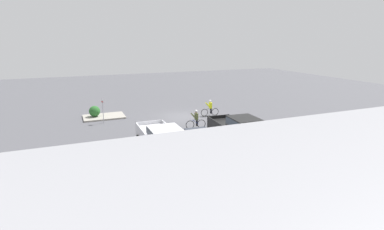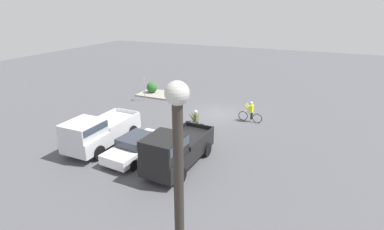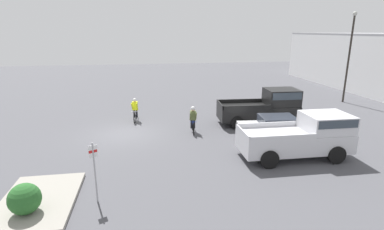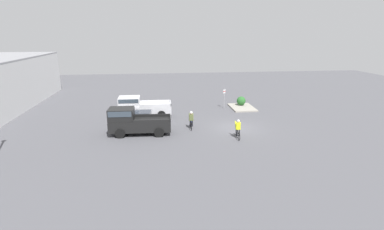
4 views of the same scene
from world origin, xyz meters
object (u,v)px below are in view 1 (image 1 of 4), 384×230
at_px(pickup_truck_0, 237,130).
at_px(fire_lane_sign, 103,108).
at_px(pickup_truck_1, 161,139).
at_px(cyclist_0, 196,119).
at_px(sedan_0, 199,140).
at_px(shrub, 95,111).
at_px(cyclist_1, 210,108).

xyz_separation_m(pickup_truck_0, fire_lane_sign, (8.22, -9.96, 0.20)).
xyz_separation_m(pickup_truck_1, fire_lane_sign, (2.64, -9.60, 0.27)).
distance_m(pickup_truck_0, cyclist_0, 5.27).
height_order(sedan_0, fire_lane_sign, fire_lane_sign).
bearing_deg(shrub, pickup_truck_1, 105.22).
bearing_deg(cyclist_1, shrub, -17.56).
bearing_deg(pickup_truck_0, shrub, -54.20).
distance_m(sedan_0, cyclist_0, 5.05).
xyz_separation_m(pickup_truck_1, cyclist_0, (-4.60, -4.80, -0.30)).
bearing_deg(pickup_truck_1, shrub, -74.78).
relative_size(pickup_truck_1, fire_lane_sign, 2.32).
xyz_separation_m(sedan_0, cyclist_1, (-4.88, -8.30, 0.14)).
bearing_deg(fire_lane_sign, cyclist_1, 173.30).
bearing_deg(sedan_0, pickup_truck_0, 170.80).
xyz_separation_m(cyclist_1, fire_lane_sign, (10.33, -1.21, 0.62)).
bearing_deg(shrub, cyclist_0, 138.03).
relative_size(pickup_truck_0, cyclist_1, 2.83).
bearing_deg(cyclist_1, cyclist_0, 49.27).
bearing_deg(pickup_truck_0, pickup_truck_1, -3.72).
distance_m(pickup_truck_0, cyclist_1, 9.01).
distance_m(sedan_0, cyclist_1, 9.63).
xyz_separation_m(pickup_truck_1, cyclist_1, (-7.69, -8.39, -0.34)).
distance_m(pickup_truck_1, fire_lane_sign, 9.96).
relative_size(sedan_0, cyclist_1, 2.42).
bearing_deg(cyclist_1, sedan_0, 59.55).
bearing_deg(cyclist_0, pickup_truck_0, 100.74).
xyz_separation_m(sedan_0, cyclist_0, (-1.79, -4.72, 0.18)).
bearing_deg(fire_lane_sign, cyclist_0, 146.47).
relative_size(sedan_0, fire_lane_sign, 1.97).
bearing_deg(sedan_0, cyclist_1, -120.45).
relative_size(pickup_truck_0, sedan_0, 1.17).
xyz_separation_m(cyclist_0, fire_lane_sign, (7.24, -4.80, 0.57)).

